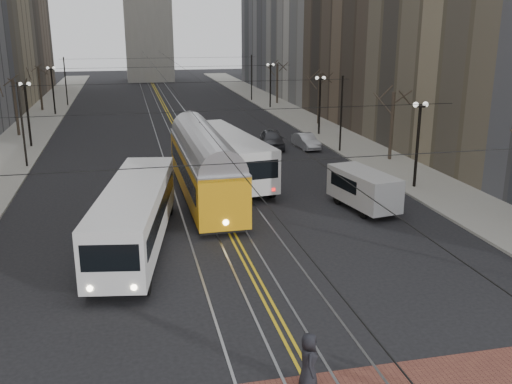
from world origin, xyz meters
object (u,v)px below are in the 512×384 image
sedan_silver (306,141)px  pedestrian_a (309,361)px  rear_bus (229,157)px  transit_bus (135,218)px  sedan_grey (272,139)px  cargo_van (363,191)px  streetcar (204,171)px

sedan_silver → pedestrian_a: 35.45m
pedestrian_a → rear_bus: bearing=8.3°
transit_bus → sedan_grey: 25.22m
cargo_van → sedan_silver: 17.83m
transit_bus → streetcar: bearing=69.8°
pedestrian_a → sedan_grey: bearing=0.3°
cargo_van → transit_bus: bearing=-175.8°
sedan_grey → transit_bus: bearing=-112.2°
transit_bus → pedestrian_a: 13.69m
transit_bus → rear_bus: size_ratio=0.99×
streetcar → cargo_van: bearing=-26.8°
cargo_van → pedestrian_a: (-8.61, -16.10, -0.25)m
streetcar → sedan_silver: (11.00, 13.28, -1.10)m
streetcar → sedan_grey: streetcar is taller
rear_bus → transit_bus: bearing=-127.1°
rear_bus → sedan_grey: (5.77, 10.04, -0.85)m
sedan_grey → streetcar: bearing=-112.1°
cargo_van → sedan_silver: bearing=73.7°
rear_bus → cargo_van: rear_bus is taller
transit_bus → pedestrian_a: size_ratio=6.99×
rear_bus → pedestrian_a: 24.72m
transit_bus → sedan_silver: transit_bus is taller
cargo_van → streetcar: bearing=144.0°
transit_bus → cargo_van: bearing=23.6°
cargo_van → sedan_silver: cargo_van is taller
streetcar → pedestrian_a: 20.55m
transit_bus → rear_bus: bearing=70.0°
sedan_grey → sedan_silver: sedan_grey is taller
sedan_silver → pedestrian_a: pedestrian_a is taller
rear_bus → pedestrian_a: (-1.96, -24.63, -0.75)m
rear_bus → cargo_van: bearing=-59.4°
streetcar → rear_bus: streetcar is taller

